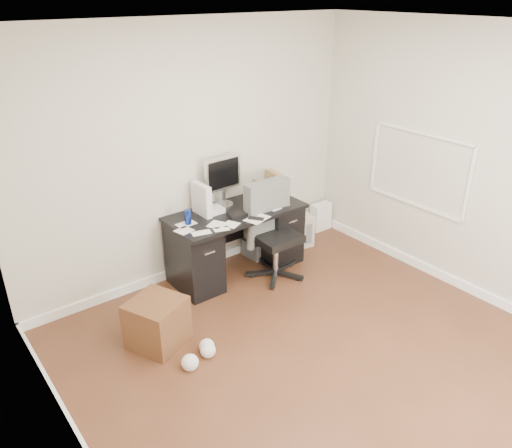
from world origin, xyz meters
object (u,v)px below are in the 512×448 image
(keyboard, at_px, (246,212))
(office_chair, at_px, (276,232))
(pc_tower, at_px, (300,227))
(lcd_monitor, at_px, (223,181))
(desk, at_px, (237,239))
(wicker_basket, at_px, (157,322))

(keyboard, bearing_deg, office_chair, -34.20)
(pc_tower, bearing_deg, lcd_monitor, -177.00)
(lcd_monitor, relative_size, pc_tower, 1.41)
(desk, height_order, pc_tower, desk)
(lcd_monitor, relative_size, office_chair, 0.53)
(lcd_monitor, xyz_separation_m, keyboard, (0.07, -0.32, -0.27))
(desk, height_order, lcd_monitor, lcd_monitor)
(pc_tower, bearing_deg, office_chair, -141.58)
(desk, distance_m, pc_tower, 1.07)
(lcd_monitor, height_order, wicker_basket, lcd_monitor)
(desk, distance_m, office_chair, 0.46)
(desk, bearing_deg, pc_tower, 5.36)
(lcd_monitor, height_order, keyboard, lcd_monitor)
(keyboard, xyz_separation_m, wicker_basket, (-1.35, -0.48, -0.54))
(lcd_monitor, xyz_separation_m, office_chair, (0.31, -0.54, -0.50))
(desk, bearing_deg, wicker_basket, -155.42)
(lcd_monitor, xyz_separation_m, wicker_basket, (-1.28, -0.80, -0.81))
(office_chair, bearing_deg, lcd_monitor, 121.80)
(pc_tower, xyz_separation_m, wicker_basket, (-2.36, -0.70, 0.02))
(desk, height_order, wicker_basket, desk)
(keyboard, height_order, office_chair, office_chair)
(wicker_basket, bearing_deg, lcd_monitor, 32.01)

